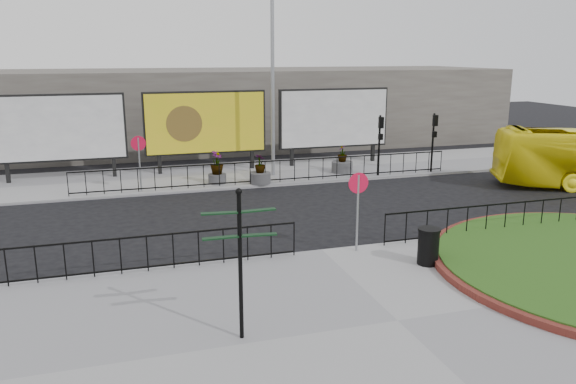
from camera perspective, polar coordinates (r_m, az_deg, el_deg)
name	(u,v)px	position (r m, az deg, el deg)	size (l,w,h in m)	color
ground	(322,253)	(17.66, 3.43, -6.21)	(90.00, 90.00, 0.00)	black
pavement_near	(397,323)	(13.46, 11.06, -12.92)	(30.00, 10.00, 0.12)	gray
pavement_far	(240,174)	(28.76, -4.93, 1.84)	(44.00, 6.00, 0.12)	gray
railing_near_left	(121,256)	(16.15, -16.65, -6.24)	(10.00, 0.10, 1.10)	black
railing_near_right	(505,218)	(20.33, 21.22, -2.45)	(9.00, 0.10, 1.10)	black
railing_far	(273,171)	(26.30, -1.57, 2.10)	(18.00, 0.10, 1.10)	black
speed_sign_far	(139,151)	(25.27, -14.91, 4.01)	(0.64, 0.07, 2.47)	gray
speed_sign_near	(358,194)	(17.11, 7.12, -0.24)	(0.64, 0.07, 2.47)	gray
billboard_left	(58,128)	(28.81, -22.31, 5.99)	(6.20, 0.31, 4.10)	black
billboard_mid	(206,123)	(29.02, -8.36, 6.94)	(6.20, 0.31, 4.10)	black
billboard_right	(334,119)	(30.86, 4.69, 7.45)	(6.20, 0.31, 4.10)	black
lamp_post	(273,79)	(27.54, -1.56, 11.36)	(0.74, 0.18, 9.23)	gray
signal_pole_a	(380,136)	(28.03, 9.33, 5.62)	(0.22, 0.26, 3.00)	black
signal_pole_b	(434,134)	(29.48, 14.60, 5.76)	(0.22, 0.26, 3.00)	black
building_backdrop	(207,108)	(38.13, -8.24, 8.45)	(40.00, 10.00, 5.00)	#68635B
fingerpost_sign	(240,250)	(11.72, -4.90, -5.87)	(1.55, 0.31, 3.32)	black
litter_bin	(428,246)	(16.75, 14.07, -5.36)	(0.65, 0.65, 1.08)	black
planter_a	(217,169)	(26.43, -7.23, 2.29)	(0.85, 0.85, 1.53)	#4C4C4F
planter_b	(260,174)	(26.27, -2.85, 1.88)	(0.99, 0.99, 1.39)	#4C4C4F
planter_c	(342,164)	(28.82, 5.52, 2.87)	(1.07, 1.07, 1.41)	#4C4C4F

